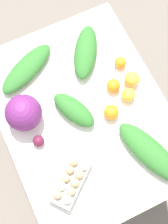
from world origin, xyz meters
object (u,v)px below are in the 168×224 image
Objects in this scene: cabbage_purple at (24,113)px; greens_bunch_dandelion at (74,110)px; beet_root at (39,141)px; greens_bunch_beet_tops at (86,52)px; orange_3 at (120,63)px; orange_1 at (128,95)px; egg_carton at (71,181)px; orange_0 at (113,86)px; greens_bunch_chard at (150,152)px; greens_bunch_kale at (27,69)px; orange_4 at (111,112)px; orange_2 at (132,79)px.

greens_bunch_dandelion is at bearing 71.73° from cabbage_purple.
cabbage_purple is 0.16m from beet_root.
greens_bunch_beet_tops is 0.20m from orange_3.
beet_root is (0.35, -0.43, -0.01)m from greens_bunch_beet_tops.
orange_3 is (-0.06, 0.59, -0.06)m from cabbage_purple.
greens_bunch_beet_tops is 0.34m from orange_1.
beet_root is 0.62m from orange_3.
beet_root is (0.15, 0.01, -0.06)m from cabbage_purple.
egg_carton is 3.58× the size of orange_0.
greens_bunch_beet_tops is 0.25m from orange_0.
beet_root is at bearing -121.43° from greens_bunch_chard.
greens_bunch_kale reaches higher than orange_3.
greens_bunch_kale is at bearing -144.50° from orange_4.
orange_4 is (0.12, -0.19, -0.00)m from orange_2.
greens_bunch_beet_tops is at bearing 81.48° from greens_bunch_kale.
greens_bunch_dandelion is 3.24× the size of orange_4.
orange_1 is (0.05, 0.30, -0.01)m from greens_bunch_dandelion.
orange_3 is (-0.19, 0.05, -0.01)m from orange_1.
greens_bunch_chard is at bearing 47.91° from cabbage_purple.
orange_2 is (-0.07, 0.06, 0.00)m from orange_1.
orange_2 is 0.22m from orange_4.
orange_3 is (-0.11, 0.10, -0.00)m from orange_0.
greens_bunch_beet_tops reaches higher than orange_0.
orange_0 is at bearing 85.07° from cabbage_purple.
egg_carton is at bearing 14.24° from beet_root.
beet_root is at bearing -69.82° from orange_3.
egg_carton is 0.67× the size of greens_bunch_chard.
egg_carton is 4.51× the size of beet_root.
greens_bunch_chard reaches higher than orange_4.
cabbage_purple is 0.56× the size of greens_bunch_beet_tops.
greens_bunch_beet_tops is 0.34m from greens_bunch_kale.
orange_3 is at bearing -176.29° from orange_2.
orange_4 is (-0.23, 0.34, -0.00)m from egg_carton.
greens_bunch_kale reaches higher than beet_root.
orange_4 is at bearing 35.50° from greens_bunch_kale.
orange_1 is at bearing 29.65° from orange_0.
orange_3 is at bearing 164.33° from orange_1.
orange_2 reaches higher than orange_3.
greens_bunch_chard is at bearing 58.57° from beet_root.
greens_bunch_chard is 6.11× the size of orange_3.
greens_bunch_dandelion is 0.38m from orange_3.
beet_root is (-0.29, -0.48, -0.01)m from greens_bunch_chard.
egg_carton is 1.03× the size of greens_bunch_dandelion.
greens_bunch_dandelion is at bearing 106.76° from beet_root.
orange_2 is 0.12m from orange_3.
orange_1 is (0.12, 0.54, -0.06)m from cabbage_purple.
greens_bunch_chard is at bearing 4.19° from greens_bunch_beet_tops.
greens_bunch_beet_tops is (-0.28, 0.20, -0.00)m from greens_bunch_dandelion.
beet_root is at bearing -93.43° from orange_4.
greens_bunch_kale is 4.47× the size of orange_2.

